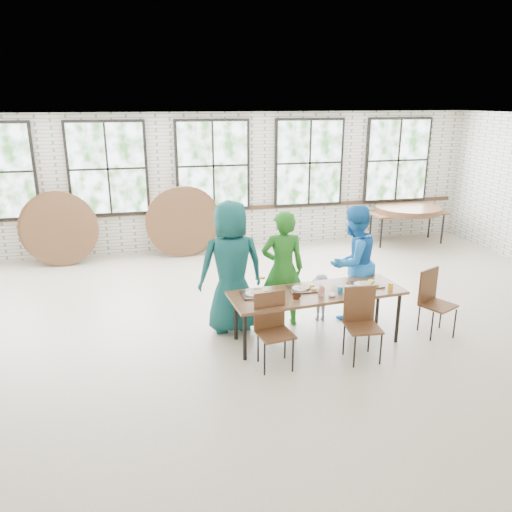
% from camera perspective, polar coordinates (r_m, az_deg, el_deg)
% --- Properties ---
extents(room, '(12.00, 12.00, 12.00)m').
position_cam_1_polar(room, '(11.04, -4.93, 10.01)').
color(room, beige).
rests_on(room, ground).
extents(dining_table, '(2.46, 0.99, 0.74)m').
position_cam_1_polar(dining_table, '(6.89, 7.00, -4.45)').
color(dining_table, brown).
rests_on(dining_table, ground).
extents(chair_near_left, '(0.48, 0.46, 0.95)m').
position_cam_1_polar(chair_near_left, '(6.32, 1.87, -7.70)').
color(chair_near_left, '#55331C').
rests_on(chair_near_left, ground).
extents(chair_near_right, '(0.46, 0.44, 0.95)m').
position_cam_1_polar(chair_near_right, '(6.63, 11.92, -6.83)').
color(chair_near_right, '#55331C').
rests_on(chair_near_right, ground).
extents(chair_spare, '(0.55, 0.55, 0.95)m').
position_cam_1_polar(chair_spare, '(7.57, 19.57, -4.37)').
color(chair_spare, '#55331C').
rests_on(chair_spare, ground).
extents(adult_teal, '(0.98, 0.67, 1.93)m').
position_cam_1_polar(adult_teal, '(7.11, -2.85, -1.27)').
color(adult_teal, '#15534F').
rests_on(adult_teal, ground).
extents(adult_green, '(0.68, 0.49, 1.75)m').
position_cam_1_polar(adult_green, '(7.31, 3.06, -1.49)').
color(adult_green, '#20691C').
rests_on(adult_green, ground).
extents(toddler, '(0.50, 0.32, 0.73)m').
position_cam_1_polar(toddler, '(7.68, 7.39, -4.72)').
color(toddler, '#14133D').
rests_on(toddler, ground).
extents(adult_blue, '(1.06, 0.96, 1.77)m').
position_cam_1_polar(adult_blue, '(7.68, 10.99, -0.76)').
color(adult_blue, blue).
rests_on(adult_blue, ground).
extents(storage_table, '(1.82, 0.79, 0.74)m').
position_cam_1_polar(storage_table, '(12.20, 16.92, 4.59)').
color(storage_table, brown).
rests_on(storage_table, ground).
extents(tabletop_clutter, '(2.06, 0.56, 0.11)m').
position_cam_1_polar(tabletop_clutter, '(6.85, 7.47, -3.92)').
color(tabletop_clutter, black).
rests_on(tabletop_clutter, dining_table).
extents(round_tops_stacked, '(1.50, 1.50, 0.13)m').
position_cam_1_polar(round_tops_stacked, '(12.18, 16.97, 5.13)').
color(round_tops_stacked, brown).
rests_on(round_tops_stacked, storage_table).
extents(round_tops_leaning, '(4.13, 0.45, 1.49)m').
position_cam_1_polar(round_tops_leaning, '(10.80, -14.97, 3.41)').
color(round_tops_leaning, brown).
rests_on(round_tops_leaning, ground).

